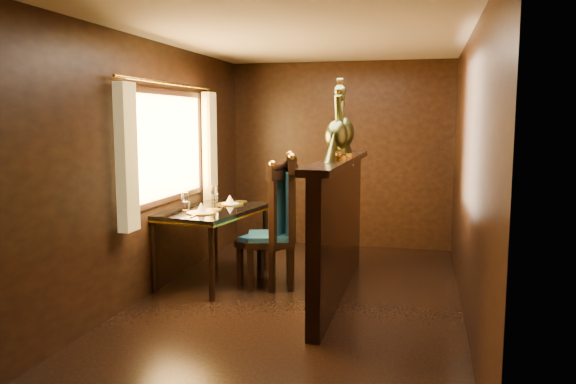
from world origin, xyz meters
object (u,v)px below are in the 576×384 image
chair_left (283,217)px  peacock_right (342,118)px  peacock_left (337,122)px  dining_table (213,215)px  chair_right (276,221)px

chair_left → peacock_right: (0.61, -0.01, 1.01)m
chair_left → peacock_left: size_ratio=2.02×
peacock_left → peacock_right: peacock_right is taller
peacock_left → peacock_right: bearing=90.0°
dining_table → peacock_right: size_ratio=1.90×
chair_left → peacock_right: size_ratio=1.85×
chair_left → chair_right: size_ratio=1.05×
chair_right → dining_table: bearing=-168.1°
chair_left → chair_right: bearing=-153.7°
dining_table → chair_right: size_ratio=1.08×
chair_right → peacock_right: bearing=20.1°
peacock_right → dining_table: bearing=179.9°
dining_table → chair_left: size_ratio=1.03×
chair_right → peacock_right: size_ratio=1.76×
peacock_left → peacock_right: size_ratio=0.92×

